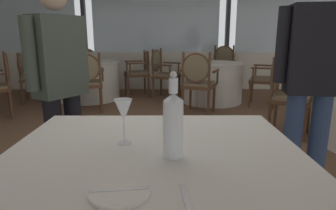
{
  "coord_description": "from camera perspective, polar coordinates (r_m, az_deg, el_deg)",
  "views": [
    {
      "loc": [
        0.23,
        -2.76,
        1.22
      ],
      "look_at": [
        0.24,
        -1.33,
        0.88
      ],
      "focal_mm": 31.03,
      "sensor_mm": 36.0,
      "label": 1
    }
  ],
  "objects": [
    {
      "name": "ground_plane",
      "position": [
        3.02,
        -4.76,
        -10.28
      ],
      "size": [
        13.64,
        13.64,
        0.0
      ],
      "primitive_type": "plane",
      "color": "brown"
    },
    {
      "name": "window_wall_far",
      "position": [
        6.7,
        -2.35,
        12.2
      ],
      "size": [
        10.19,
        0.14,
        2.65
      ],
      "color": "silver",
      "rests_on": "ground_plane"
    },
    {
      "name": "side_plate",
      "position": [
        0.97,
        -9.41,
        -16.3
      ],
      "size": [
        0.2,
        0.2,
        0.01
      ],
      "primitive_type": "cylinder",
      "color": "silver",
      "rests_on": "foreground_table"
    },
    {
      "name": "butter_knife",
      "position": [
        0.97,
        -9.42,
        -16.03
      ],
      "size": [
        0.2,
        0.04,
        0.0
      ],
      "primitive_type": "cube",
      "rotation": [
        0.0,
        0.0,
        0.12
      ],
      "color": "silver",
      "rests_on": "foreground_table"
    },
    {
      "name": "dinner_fork",
      "position": [
        0.93,
        3.61,
        -17.87
      ],
      "size": [
        0.03,
        0.18,
        0.0
      ],
      "primitive_type": "cube",
      "rotation": [
        0.0,
        0.0,
        1.67
      ],
      "color": "silver",
      "rests_on": "foreground_table"
    },
    {
      "name": "water_bottle",
      "position": [
        1.17,
        1.02,
        -3.63
      ],
      "size": [
        0.08,
        0.08,
        0.35
      ],
      "color": "white",
      "rests_on": "foreground_table"
    },
    {
      "name": "wine_glass",
      "position": [
        1.32,
        -8.73,
        -1.23
      ],
      "size": [
        0.08,
        0.08,
        0.21
      ],
      "color": "white",
      "rests_on": "foreground_table"
    },
    {
      "name": "water_tumbler",
      "position": [
        1.54,
        0.41,
        -3.32
      ],
      "size": [
        0.07,
        0.07,
        0.08
      ],
      "primitive_type": "cylinder",
      "color": "white",
      "rests_on": "foreground_table"
    },
    {
      "name": "background_table_1",
      "position": [
        5.47,
        8.63,
        4.44
      ],
      "size": [
        1.14,
        1.14,
        0.73
      ],
      "color": "silver",
      "rests_on": "ground_plane"
    },
    {
      "name": "dining_chair_1_0",
      "position": [
        6.42,
        10.69,
        7.68
      ],
      "size": [
        0.63,
        0.6,
        1.01
      ],
      "rotation": [
        0.0,
        0.0,
        4.34
      ],
      "color": "brown",
      "rests_on": "ground_plane"
    },
    {
      "name": "dining_chair_1_1",
      "position": [
        5.74,
        -1.14,
        6.95
      ],
      "size": [
        0.6,
        0.63,
        0.96
      ],
      "rotation": [
        0.0,
        0.0,
        5.91
      ],
      "color": "brown",
      "rests_on": "ground_plane"
    },
    {
      "name": "dining_chair_1_2",
      "position": [
        4.48,
        5.89,
        5.18
      ],
      "size": [
        0.63,
        0.6,
        0.98
      ],
      "rotation": [
        0.0,
        0.0,
        7.48
      ],
      "color": "brown",
      "rests_on": "ground_plane"
    },
    {
      "name": "dining_chair_1_3",
      "position": [
        5.32,
        19.3,
        5.79
      ],
      "size": [
        0.6,
        0.63,
        0.97
      ],
      "rotation": [
        0.0,
        0.0,
        9.05
      ],
      "color": "brown",
      "rests_on": "ground_plane"
    },
    {
      "name": "dining_chair_2_3",
      "position": [
        3.85,
        21.86,
        2.87
      ],
      "size": [
        0.63,
        0.65,
        0.97
      ],
      "rotation": [
        0.0,
        0.0,
        12.04
      ],
      "color": "brown",
      "rests_on": "ground_plane"
    },
    {
      "name": "background_table_3",
      "position": [
        5.84,
        -15.42,
        4.68
      ],
      "size": [
        1.21,
        1.21,
        0.73
      ],
      "color": "silver",
      "rests_on": "ground_plane"
    },
    {
      "name": "dining_chair_3_0",
      "position": [
        4.79,
        -15.62,
        5.13
      ],
      "size": [
        0.61,
        0.56,
        0.96
      ],
      "rotation": [
        0.0,
        0.0,
        8.11
      ],
      "color": "brown",
      "rests_on": "ground_plane"
    },
    {
      "name": "dining_chair_3_1",
      "position": [
        5.9,
        -5.44,
        6.98
      ],
      "size": [
        0.56,
        0.61,
        0.92
      ],
      "rotation": [
        0.0,
        0.0,
        9.68
      ],
      "color": "brown",
      "rests_on": "ground_plane"
    },
    {
      "name": "dining_chair_3_2",
      "position": [
        6.85,
        -15.47,
        7.44
      ],
      "size": [
        0.61,
        0.56,
        0.93
      ],
      "rotation": [
        0.0,
        0.0,
        11.25
      ],
      "color": "brown",
      "rests_on": "ground_plane"
    },
    {
      "name": "dining_chair_3_3",
      "position": [
        5.93,
        -25.59,
        5.64
      ],
      "size": [
        0.56,
        0.61,
        0.92
      ],
      "rotation": [
        0.0,
        0.0,
        12.82
      ],
      "color": "brown",
      "rests_on": "ground_plane"
    },
    {
      "name": "diner_person_0",
      "position": [
        2.28,
        26.55,
        5.34
      ],
      "size": [
        0.52,
        0.26,
        1.67
      ],
      "rotation": [
        0.0,
        0.0,
        1.4
      ],
      "color": "#334770",
      "rests_on": "ground_plane"
    },
    {
      "name": "diner_person_1",
      "position": [
        2.31,
        -20.44,
        4.7
      ],
      "size": [
        0.37,
        0.46,
        1.59
      ],
      "rotation": [
        0.0,
        0.0,
        2.55
      ],
      "color": "black",
      "rests_on": "ground_plane"
    }
  ]
}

